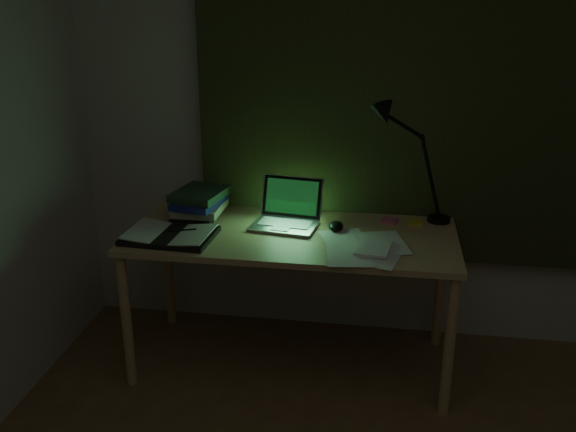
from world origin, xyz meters
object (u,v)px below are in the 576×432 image
Objects in this scene: book_stack at (198,204)px; desk_lamp at (444,162)px; desk at (292,300)px; open_textbook at (170,235)px; loose_papers at (363,246)px; laptop at (284,206)px.

book_stack is 0.45× the size of desk_lamp.
open_textbook reaches higher than desk.
open_textbook reaches higher than loose_papers.
laptop is (-0.05, 0.07, 0.45)m from desk.
loose_papers is (0.33, -0.12, 0.35)m from desk.
desk is at bearing 18.29° from open_textbook.
desk is 5.69× the size of book_stack.
open_textbook is 0.30m from book_stack.
book_stack is 0.79× the size of loose_papers.
laptop reaches higher than loose_papers.
open_textbook is (-0.54, -0.14, 0.36)m from desk.
laptop is at bearing 124.76° from desk.
desk_lamp reaches higher than book_stack.
desk is at bearing 159.65° from loose_papers.
desk is at bearing -47.30° from laptop.
book_stack reaches higher than open_textbook.
loose_papers is at bearing -17.90° from book_stack.
laptop reaches higher than desk.
book_stack is (-0.44, 0.07, -0.04)m from laptop.
laptop is at bearing 26.88° from open_textbook.
laptop is 0.78m from desk_lamp.
book_stack is at bearing 178.63° from laptop.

